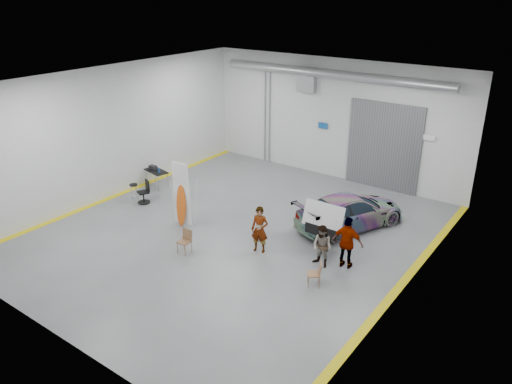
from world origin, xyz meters
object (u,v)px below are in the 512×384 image
Objects in this scene: sedan_car at (350,211)px; person_a at (260,230)px; shop_stool at (134,192)px; person_b at (322,246)px; work_table at (155,170)px; surfboard_display at (181,199)px; person_c at (347,243)px; office_chair at (144,193)px; folding_chair_far at (314,278)px; folding_chair_near at (185,246)px.

sedan_car is 2.68× the size of person_a.
person_b is at bearing -0.50° from shop_stool.
sedan_car is 3.42× the size of work_table.
person_a is 0.61× the size of surfboard_display.
person_c is 1.81× the size of office_chair.
surfboard_display is (-3.85, -0.12, 0.29)m from person_a.
person_c is 1.87m from folding_chair_far.
folding_chair_near is 0.85× the size of office_chair.
folding_chair_near is (-3.95, -5.58, -0.41)m from sedan_car.
person_a reaches higher than person_b.
surfboard_display is at bearing -128.97° from folding_chair_far.
sedan_car is at bearing 30.18° from surfboard_display.
surfboard_display is 3.30× the size of folding_chair_far.
person_b is 9.89m from shop_stool.
person_a reaches higher than office_chair.
work_table is (-10.32, 1.87, 0.04)m from person_b.
person_b reaches higher than folding_chair_far.
shop_stool is 1.89m from work_table.
surfboard_display is 2.08× the size of work_table.
person_c reaches higher than shop_stool.
folding_chair_near is at bearing -48.79° from surfboard_display.
folding_chair_far is 0.83× the size of office_chair.
person_b is at bearing -10.28° from work_table.
surfboard_display is at bearing 133.11° from folding_chair_near.
surfboard_display is at bearing 58.72° from sedan_car.
person_b is 1.42m from folding_chair_far.
folding_chair_far is at bearing -7.44° from shop_stool.
work_table is at bearing 148.39° from person_a.
folding_chair_far is (4.96, 0.91, -0.01)m from folding_chair_near.
office_chair is at bearing -57.88° from work_table.
work_table is (-9.73, -1.54, 0.12)m from sedan_car.
office_chair is (-9.65, 1.40, 0.19)m from folding_chair_far.
person_a is at bearing 10.00° from person_c.
work_table is (-4.09, 2.41, -0.37)m from surfboard_display.
sedan_car reaches higher than office_chair.
folding_chair_far is 0.63× the size of work_table.
surfboard_display reaches higher than folding_chair_far.
person_c is 1.37× the size of work_table.
person_a is at bearing -3.07° from surfboard_display.
folding_chair_far is 1.16× the size of shop_stool.
folding_chair_near is at bearing -156.58° from person_a.
sedan_car is 3.26m from person_c.
folding_chair_far is at bearing -60.72° from person_b.
folding_chair_far is (-0.32, -1.72, -0.68)m from person_c.
person_a is 1.98× the size of folding_chair_near.
person_c is (3.12, 0.88, 0.06)m from person_a.
folding_chair_far is (2.80, -0.84, -0.62)m from person_a.
person_c reaches higher than sedan_car.
shop_stool is (-9.29, -3.33, -0.32)m from sedan_car.
shop_stool is at bearing 165.34° from surfboard_display.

